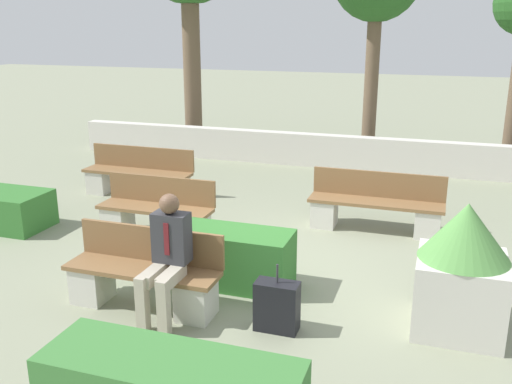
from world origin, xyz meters
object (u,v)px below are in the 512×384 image
Objects in this scene: person_seated_man at (167,252)px; suitcase at (277,306)px; bench_front at (144,279)px; bench_left_side at (375,209)px; planter_corner_left at (462,267)px; bench_right_side at (138,177)px; bench_back at (156,215)px.

suitcase is (1.16, 0.12, -0.49)m from person_seated_man.
suitcase is (1.54, -0.01, -0.07)m from bench_front.
bench_left_side is 2.75× the size of suitcase.
person_seated_man is at bearing -20.49° from bench_front.
planter_corner_left reaches higher than suitcase.
person_seated_man is 1.00× the size of planter_corner_left.
bench_front is 3.36m from planter_corner_left.
person_seated_man is 1.27m from suitcase.
planter_corner_left reaches higher than bench_right_side.
bench_right_side is at bearing 150.06° from planter_corner_left.
bench_left_side is at bearing 2.91° from bench_right_side.
planter_corner_left reaches higher than person_seated_man.
bench_right_side is (-4.32, 0.47, 0.00)m from bench_left_side.
person_seated_man reaches higher than suitcase.
bench_back is at bearing 120.91° from person_seated_man.
bench_left_side is at bearing 62.87° from person_seated_man.
bench_left_side is at bearing 11.43° from bench_back.
bench_front is 3.90m from bench_left_side.
bench_back is at bearing -149.10° from bench_left_side.
bench_front reaches higher than suitcase.
bench_back is at bearing 114.38° from bench_front.
person_seated_man is 1.86× the size of suitcase.
bench_right_side is 1.50× the size of person_seated_man.
bench_back reaches higher than suitcase.
person_seated_man reaches higher than bench_left_side.
bench_front is 0.86× the size of bench_right_side.
planter_corner_left is 1.91m from suitcase.
bench_left_side and bench_right_side have the same top height.
bench_right_side is 2.20m from bench_back.
bench_right_side and bench_back have the same top height.
bench_back is (1.30, -1.78, -0.01)m from bench_right_side.
person_seated_man is at bearing -71.02° from bench_back.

